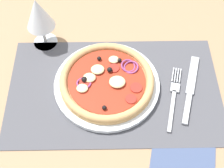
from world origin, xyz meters
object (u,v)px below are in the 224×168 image
at_px(knife, 190,88).
at_px(napkin, 184,148).
at_px(plate, 107,84).
at_px(pizza, 107,80).
at_px(wine_glass, 39,15).
at_px(fork, 174,95).

xyz_separation_m(knife, napkin, (-0.04, -0.15, -0.00)).
bearing_deg(plate, napkin, -44.43).
xyz_separation_m(plate, pizza, (-0.00, 0.00, 0.02)).
bearing_deg(wine_glass, plate, -41.59).
bearing_deg(pizza, napkin, -44.51).
bearing_deg(knife, pizza, 103.10).
height_order(plate, napkin, plate).
bearing_deg(knife, napkin, -177.26).
height_order(wine_glass, napkin, wine_glass).
bearing_deg(plate, pizza, 90.45).
relative_size(fork, napkin, 1.32).
bearing_deg(plate, knife, -3.04).
bearing_deg(fork, pizza, 92.87).
relative_size(plate, napkin, 1.89).
xyz_separation_m(pizza, napkin, (0.17, -0.16, -0.02)).
xyz_separation_m(fork, wine_glass, (-0.33, 0.18, 0.09)).
xyz_separation_m(pizza, fork, (0.16, -0.03, -0.02)).
distance_m(plate, pizza, 0.02).
bearing_deg(wine_glass, knife, -23.13).
distance_m(pizza, napkin, 0.23).
height_order(fork, knife, knife).
relative_size(plate, wine_glass, 1.72).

